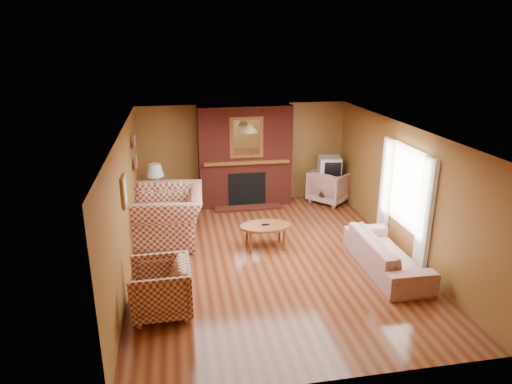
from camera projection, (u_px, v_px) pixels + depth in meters
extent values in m
plane|color=#4D2010|center=(270.00, 258.00, 8.45)|extent=(6.50, 6.50, 0.00)
plane|color=silver|center=(272.00, 130.00, 7.68)|extent=(6.50, 6.50, 0.00)
plane|color=brown|center=(243.00, 153.00, 11.10)|extent=(6.50, 0.00, 6.50)
plane|color=brown|center=(332.00, 293.00, 5.04)|extent=(6.50, 0.00, 6.50)
plane|color=brown|center=(126.00, 206.00, 7.65)|extent=(0.00, 6.50, 6.50)
plane|color=brown|center=(402.00, 189.00, 8.48)|extent=(0.00, 6.50, 6.50)
cube|color=#5A1B13|center=(245.00, 156.00, 10.86)|extent=(2.20, 0.50, 2.40)
cube|color=black|center=(247.00, 189.00, 10.89)|extent=(0.90, 0.06, 0.80)
cube|color=#5A1B13|center=(248.00, 208.00, 10.87)|extent=(1.60, 0.35, 0.06)
cube|color=brown|center=(247.00, 162.00, 10.64)|extent=(2.00, 0.18, 0.08)
cube|color=brown|center=(246.00, 137.00, 10.48)|extent=(0.78, 0.05, 0.95)
cube|color=white|center=(247.00, 138.00, 10.45)|extent=(0.62, 0.02, 0.80)
cube|color=beige|center=(425.00, 215.00, 7.64)|extent=(0.08, 0.35, 2.00)
cube|color=beige|center=(386.00, 188.00, 9.04)|extent=(0.08, 0.35, 2.00)
cube|color=white|center=(407.00, 187.00, 8.26)|extent=(0.03, 1.10, 1.50)
cube|color=brown|center=(135.00, 167.00, 9.38)|extent=(0.06, 0.55, 0.04)
cube|color=brown|center=(133.00, 146.00, 9.23)|extent=(0.06, 0.55, 0.04)
cube|color=brown|center=(124.00, 191.00, 7.26)|extent=(0.04, 0.40, 0.50)
cube|color=beige|center=(125.00, 191.00, 7.26)|extent=(0.01, 0.32, 0.42)
cylinder|color=black|center=(250.00, 118.00, 9.88)|extent=(0.01, 0.01, 0.35)
cone|color=tan|center=(250.00, 128.00, 9.95)|extent=(0.36, 0.36, 0.18)
imported|color=maroon|center=(168.00, 216.00, 9.04)|extent=(1.49, 1.68, 1.04)
imported|color=maroon|center=(160.00, 288.00, 6.66)|extent=(0.90, 0.88, 0.81)
imported|color=#BFAB94|center=(386.00, 254.00, 7.94)|extent=(0.83, 2.09, 0.61)
imported|color=#BFAB94|center=(330.00, 187.00, 11.23)|extent=(1.21, 1.21, 0.79)
ellipsoid|color=brown|center=(265.00, 226.00, 8.73)|extent=(0.98, 0.61, 0.05)
cube|color=black|center=(265.00, 225.00, 8.72)|extent=(0.15, 0.05, 0.02)
cylinder|color=brown|center=(280.00, 232.00, 9.04)|extent=(0.05, 0.05, 0.42)
cylinder|color=brown|center=(247.00, 235.00, 8.93)|extent=(0.05, 0.05, 0.42)
cylinder|color=brown|center=(284.00, 240.00, 8.68)|extent=(0.05, 0.05, 0.42)
cylinder|color=brown|center=(250.00, 243.00, 8.57)|extent=(0.05, 0.05, 0.42)
cube|color=brown|center=(157.00, 205.00, 10.29)|extent=(0.45, 0.45, 0.59)
sphere|color=silver|center=(156.00, 186.00, 10.14)|extent=(0.32, 0.32, 0.32)
cylinder|color=black|center=(155.00, 178.00, 10.08)|extent=(0.03, 0.03, 0.10)
cone|color=silver|center=(155.00, 170.00, 10.03)|extent=(0.40, 0.40, 0.28)
cube|color=black|center=(328.00, 189.00, 11.30)|extent=(0.64, 0.59, 0.65)
cube|color=#B2B5BA|center=(329.00, 167.00, 11.12)|extent=(0.59, 0.57, 0.48)
cube|color=black|center=(333.00, 169.00, 10.88)|extent=(0.40, 0.08, 0.34)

